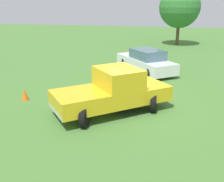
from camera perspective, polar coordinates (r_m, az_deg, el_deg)
ground_plane at (r=11.61m, az=4.45°, el=-3.09°), size 80.00×80.00×0.00m
pickup_truck at (r=10.64m, az=0.58°, el=0.25°), size 4.47×4.80×1.81m
sedan_near at (r=17.21m, az=7.29°, el=6.37°), size 4.84×4.30×1.47m
tree_back_right at (r=28.90m, az=14.39°, el=17.08°), size 4.13×4.13×5.88m
traffic_cone at (r=12.76m, az=-18.28°, el=-0.68°), size 0.32×0.32×0.55m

